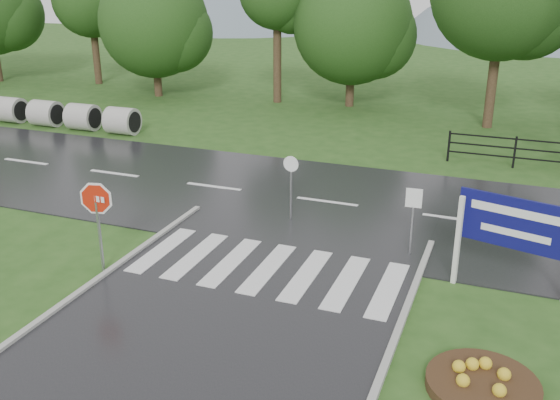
% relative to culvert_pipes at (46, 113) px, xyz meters
% --- Properties ---
extents(ground, '(120.00, 120.00, 0.00)m').
position_rel_culvert_pipes_xyz_m(ground, '(15.24, -15.00, -0.60)').
color(ground, '#274D19').
rests_on(ground, ground).
extents(main_road, '(90.00, 8.00, 0.04)m').
position_rel_culvert_pipes_xyz_m(main_road, '(15.24, -5.00, -0.60)').
color(main_road, black).
rests_on(main_road, ground).
extents(crosswalk, '(6.50, 2.80, 0.02)m').
position_rel_culvert_pipes_xyz_m(crosswalk, '(15.24, -10.00, -0.54)').
color(crosswalk, silver).
rests_on(crosswalk, ground).
extents(hills, '(102.00, 48.00, 48.00)m').
position_rel_culvert_pipes_xyz_m(hills, '(18.73, 50.00, -16.14)').
color(hills, slate).
rests_on(hills, ground).
extents(treeline, '(83.20, 5.20, 10.00)m').
position_rel_culvert_pipes_xyz_m(treeline, '(16.24, 9.00, -0.60)').
color(treeline, '#1A3D13').
rests_on(treeline, ground).
extents(culvert_pipes, '(9.70, 1.20, 1.20)m').
position_rel_culvert_pipes_xyz_m(culvert_pipes, '(0.00, 0.00, 0.00)').
color(culvert_pipes, '#9E9B93').
rests_on(culvert_pipes, ground).
extents(stop_sign, '(1.06, 0.26, 2.44)m').
position_rel_culvert_pipes_xyz_m(stop_sign, '(11.46, -11.46, 1.11)').
color(stop_sign, '#939399').
rests_on(stop_sign, ground).
extents(estate_billboard, '(2.55, 0.73, 2.30)m').
position_rel_culvert_pipes_xyz_m(estate_billboard, '(20.80, -9.00, 0.98)').
color(estate_billboard, silver).
rests_on(estate_billboard, ground).
extents(flower_bed, '(1.99, 1.99, 0.40)m').
position_rel_culvert_pipes_xyz_m(flower_bed, '(20.54, -12.93, -0.45)').
color(flower_bed, '#332111').
rests_on(flower_bed, ground).
extents(reg_sign_small, '(0.41, 0.06, 1.85)m').
position_rel_culvert_pipes_xyz_m(reg_sign_small, '(18.36, -7.89, 0.73)').
color(reg_sign_small, '#939399').
rests_on(reg_sign_small, ground).
extents(reg_sign_round, '(0.46, 0.07, 1.98)m').
position_rel_culvert_pipes_xyz_m(reg_sign_round, '(14.66, -6.77, 0.68)').
color(reg_sign_round, '#939399').
rests_on(reg_sign_round, ground).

